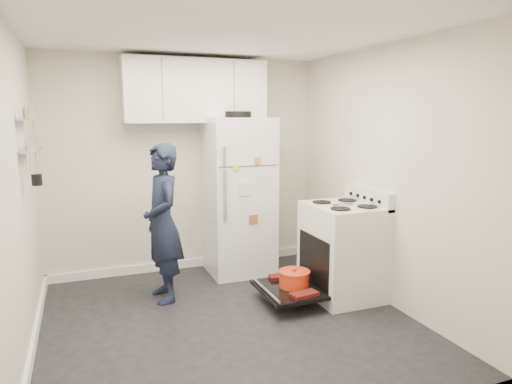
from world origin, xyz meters
name	(u,v)px	position (x,y,z in m)	size (l,w,h in m)	color
room	(222,189)	(-0.03, 0.03, 1.21)	(3.21, 3.21, 2.51)	black
electric_range	(341,252)	(1.26, 0.15, 0.47)	(0.66, 0.76, 1.10)	silver
open_oven_door	(291,284)	(0.71, 0.16, 0.19)	(0.55, 0.70, 0.23)	black
refrigerator	(239,196)	(0.54, 1.25, 0.91)	(0.72, 0.74, 1.88)	silver
upper_cabinets	(196,91)	(0.10, 1.43, 2.10)	(1.60, 0.33, 0.70)	silver
wall_shelf_rack	(31,135)	(-1.52, 0.49, 1.68)	(0.14, 0.60, 0.61)	#B2B2B7
person	(163,223)	(-0.43, 0.72, 0.78)	(0.57, 0.38, 1.57)	#161D31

